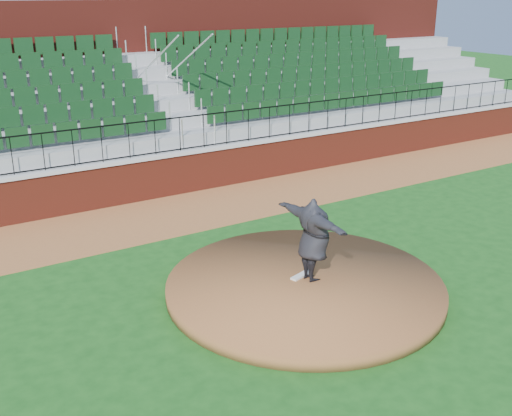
{
  "coord_description": "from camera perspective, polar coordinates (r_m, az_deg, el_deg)",
  "views": [
    {
      "loc": [
        -6.71,
        -9.21,
        5.81
      ],
      "look_at": [
        0.0,
        1.5,
        1.3
      ],
      "focal_mm": 42.9,
      "sensor_mm": 36.0,
      "label": 1
    }
  ],
  "objects": [
    {
      "name": "seating_stands",
      "position": [
        20.39,
        -12.53,
        9.27
      ],
      "size": [
        34.0,
        5.1,
        4.6
      ],
      "primitive_type": null,
      "color": "gray",
      "rests_on": "ground"
    },
    {
      "name": "pitcher",
      "position": [
        12.24,
        5.37,
        -2.96
      ],
      "size": [
        0.59,
        2.15,
        1.75
      ],
      "primitive_type": "imported",
      "rotation": [
        0.0,
        0.0,
        1.57
      ],
      "color": "black",
      "rests_on": "pitchers_mound"
    },
    {
      "name": "ground",
      "position": [
        12.79,
        3.6,
        -7.42
      ],
      "size": [
        90.0,
        90.0,
        0.0
      ],
      "primitive_type": "plane",
      "color": "#144915",
      "rests_on": "ground"
    },
    {
      "name": "pitchers_mound",
      "position": [
        12.58,
        4.55,
        -7.3
      ],
      "size": [
        5.62,
        5.62,
        0.25
      ],
      "primitive_type": "cylinder",
      "color": "brown",
      "rests_on": "ground"
    },
    {
      "name": "wall_railing",
      "position": [
        18.0,
        -9.4,
        6.51
      ],
      "size": [
        34.0,
        0.05,
        1.0
      ],
      "primitive_type": null,
      "color": "black",
      "rests_on": "wall_cap"
    },
    {
      "name": "warning_track",
      "position": [
        17.09,
        -6.96,
        -0.36
      ],
      "size": [
        34.0,
        3.2,
        0.01
      ],
      "primitive_type": "cube",
      "color": "brown",
      "rests_on": "ground"
    },
    {
      "name": "concourse_wall",
      "position": [
        22.95,
        -15.07,
        11.33
      ],
      "size": [
        34.0,
        0.5,
        5.5
      ],
      "primitive_type": "cube",
      "color": "maroon",
      "rests_on": "ground"
    },
    {
      "name": "wall_cap",
      "position": [
        18.13,
        -9.3,
        4.81
      ],
      "size": [
        34.0,
        0.45,
        0.1
      ],
      "primitive_type": "cube",
      "color": "#B7B7B7",
      "rests_on": "field_wall"
    },
    {
      "name": "field_wall",
      "position": [
        18.3,
        -9.19,
        2.85
      ],
      "size": [
        34.0,
        0.35,
        1.2
      ],
      "primitive_type": "cube",
      "color": "maroon",
      "rests_on": "ground"
    },
    {
      "name": "pitching_rubber",
      "position": [
        12.72,
        4.29,
        -6.24
      ],
      "size": [
        0.6,
        0.3,
        0.04
      ],
      "primitive_type": "cube",
      "rotation": [
        0.0,
        0.0,
        0.28
      ],
      "color": "silver",
      "rests_on": "pitchers_mound"
    }
  ]
}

